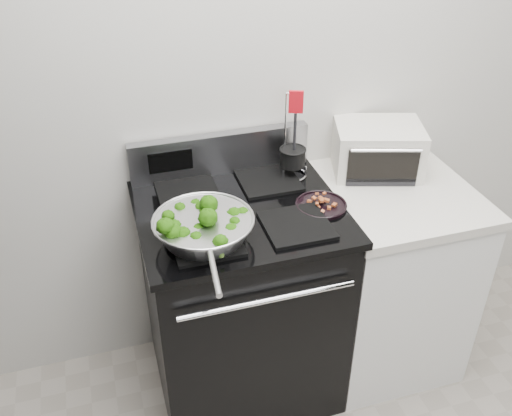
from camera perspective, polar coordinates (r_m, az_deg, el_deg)
name	(u,v)px	position (r m, az deg, el deg)	size (l,w,h in m)	color
back_wall	(287,72)	(2.39, 3.13, 13.43)	(4.00, 0.02, 2.70)	#B3B1AA
gas_range	(241,299)	(2.48, -1.49, -9.06)	(0.79, 0.69, 1.13)	black
counter	(385,274)	(2.71, 12.73, -6.48)	(0.62, 0.68, 0.92)	white
skillet	(204,227)	(2.01, -5.25, -1.89)	(0.36, 0.58, 0.08)	silver
broccoli_pile	(203,222)	(2.00, -5.29, -1.38)	(0.29, 0.29, 0.10)	black
bacon_plate	(321,203)	(2.22, 6.53, 0.53)	(0.20, 0.20, 0.04)	black
utensil_holder	(292,162)	(2.39, 3.66, 4.66)	(0.13, 0.13, 0.39)	silver
toaster_oven	(377,149)	(2.52, 12.04, 5.82)	(0.43, 0.37, 0.21)	silver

